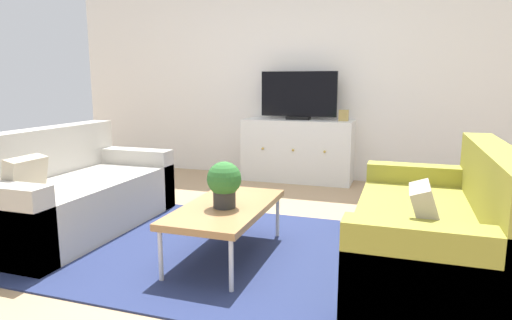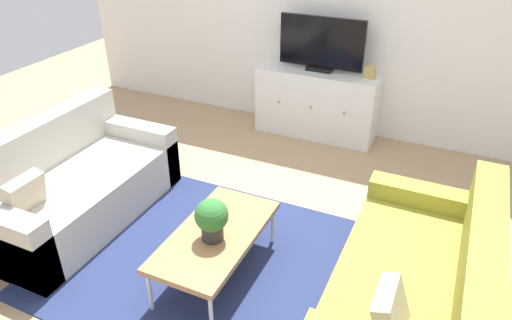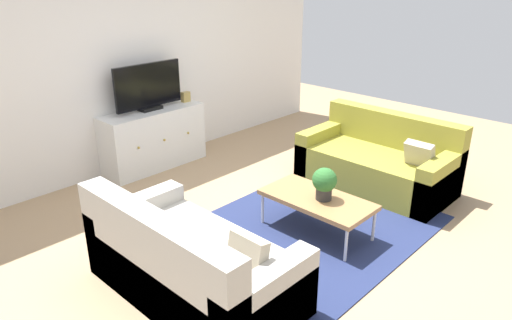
{
  "view_description": "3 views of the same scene",
  "coord_description": "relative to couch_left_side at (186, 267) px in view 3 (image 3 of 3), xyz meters",
  "views": [
    {
      "loc": [
        1.16,
        -2.93,
        1.21
      ],
      "look_at": [
        0.0,
        0.53,
        0.56
      ],
      "focal_mm": 30.89,
      "sensor_mm": 36.0,
      "label": 1
    },
    {
      "loc": [
        1.38,
        -2.47,
        2.45
      ],
      "look_at": [
        0.0,
        0.53,
        0.56
      ],
      "focal_mm": 33.11,
      "sensor_mm": 36.0,
      "label": 2
    },
    {
      "loc": [
        -3.26,
        -2.57,
        2.39
      ],
      "look_at": [
        0.0,
        0.53,
        0.56
      ],
      "focal_mm": 33.25,
      "sensor_mm": 36.0,
      "label": 3
    }
  ],
  "objects": [
    {
      "name": "coffee_table",
      "position": [
        1.48,
        -0.13,
        0.07
      ],
      "size": [
        0.54,
        1.06,
        0.38
      ],
      "color": "#A37547",
      "rests_on": "ground_plane"
    },
    {
      "name": "couch_left_side",
      "position": [
        0.0,
        0.0,
        0.0
      ],
      "size": [
        0.89,
        1.7,
        0.82
      ],
      "color": "#B2ADA3",
      "rests_on": "ground_plane"
    },
    {
      "name": "ground_plane",
      "position": [
        1.44,
        0.1,
        -0.28
      ],
      "size": [
        10.0,
        10.0,
        0.0
      ],
      "primitive_type": "plane",
      "color": "tan"
    },
    {
      "name": "couch_right_side",
      "position": [
        2.87,
        0.0,
        0.0
      ],
      "size": [
        0.89,
        1.7,
        0.82
      ],
      "color": "olive",
      "rests_on": "ground_plane"
    },
    {
      "name": "tv_console",
      "position": [
        1.39,
        2.37,
        0.1
      ],
      "size": [
        1.33,
        0.47,
        0.75
      ],
      "color": "white",
      "rests_on": "ground_plane"
    },
    {
      "name": "mantel_clock",
      "position": [
        1.93,
        2.37,
        0.54
      ],
      "size": [
        0.11,
        0.07,
        0.13
      ],
      "primitive_type": "cube",
      "color": "tan",
      "rests_on": "tv_console"
    },
    {
      "name": "wall_back",
      "position": [
        1.44,
        2.65,
        1.07
      ],
      "size": [
        6.4,
        0.12,
        2.7
      ],
      "primitive_type": "cube",
      "color": "white",
      "rests_on": "ground_plane"
    },
    {
      "name": "flat_screen_tv",
      "position": [
        1.39,
        2.39,
        0.76
      ],
      "size": [
        0.92,
        0.16,
        0.57
      ],
      "color": "black",
      "rests_on": "tv_console"
    },
    {
      "name": "area_rug",
      "position": [
        1.44,
        -0.05,
        -0.27
      ],
      "size": [
        2.5,
        1.9,
        0.01
      ],
      "primitive_type": "cube",
      "color": "navy",
      "rests_on": "ground_plane"
    },
    {
      "name": "potted_plant",
      "position": [
        1.49,
        -0.19,
        0.27
      ],
      "size": [
        0.23,
        0.23,
        0.31
      ],
      "color": "#2D2D2D",
      "rests_on": "coffee_table"
    }
  ]
}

